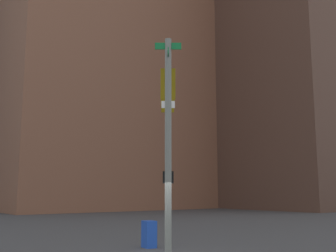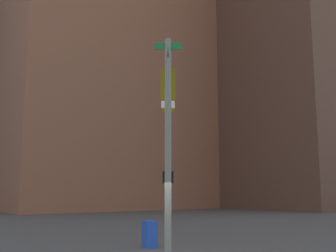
{
  "view_description": "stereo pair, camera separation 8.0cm",
  "coord_description": "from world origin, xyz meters",
  "views": [
    {
      "loc": [
        8.03,
        10.99,
        2.2
      ],
      "look_at": [
        -0.69,
        -0.59,
        4.5
      ],
      "focal_mm": 44.24,
      "sensor_mm": 36.0,
      "label": 1
    },
    {
      "loc": [
        7.96,
        11.04,
        2.2
      ],
      "look_at": [
        -0.69,
        -0.59,
        4.5
      ],
      "focal_mm": 44.24,
      "sensor_mm": 36.0,
      "label": 2
    }
  ],
  "objects": [
    {
      "name": "signal_pole_assembly",
      "position": [
        -1.02,
        -1.04,
        5.15
      ],
      "size": [
        3.12,
        4.01,
        7.39
      ],
      "rotation": [
        0.0,
        0.0,
        4.07
      ],
      "color": "slate",
      "rests_on": "ground_plane"
    },
    {
      "name": "newspaper_box",
      "position": [
        -1.54,
        -2.98,
        0.53
      ],
      "size": [
        0.52,
        0.62,
        1.05
      ],
      "primitive_type": "cube",
      "rotation": [
        0.0,
        0.0,
        -0.15
      ],
      "color": "#193FA5",
      "rests_on": "ground_plane"
    },
    {
      "name": "building_brick_nearside",
      "position": [
        -18.24,
        -37.08,
        26.34
      ],
      "size": [
        27.58,
        15.26,
        52.68
      ],
      "primitive_type": "cube",
      "color": "brown",
      "rests_on": "ground_plane"
    },
    {
      "name": "building_brick_midblock",
      "position": [
        -40.74,
        -24.27,
        23.9
      ],
      "size": [
        20.03,
        19.83,
        47.79
      ],
      "primitive_type": "cube",
      "color": "#4C3328",
      "rests_on": "ground_plane"
    }
  ]
}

